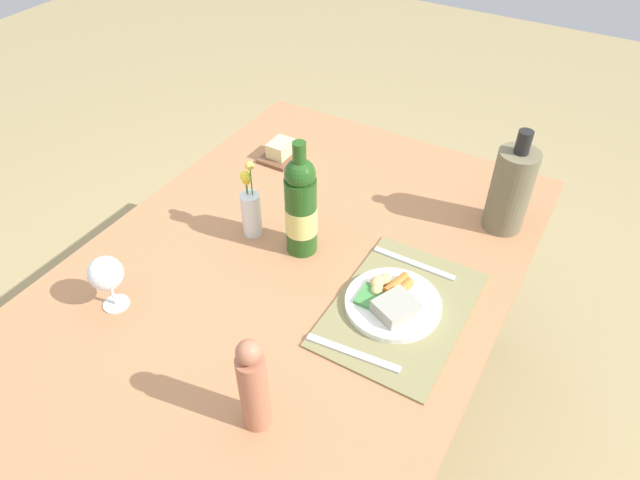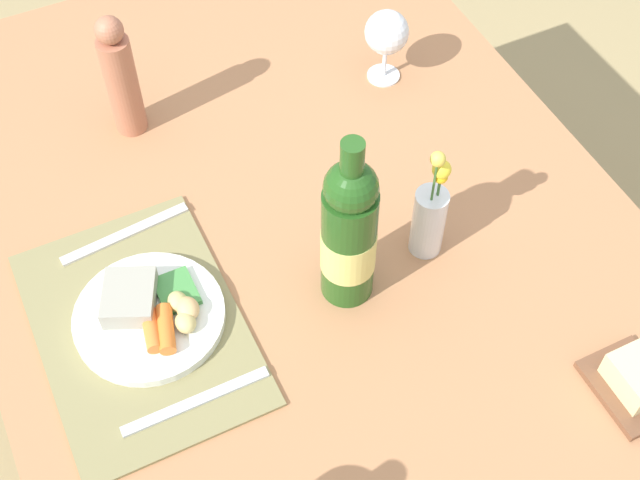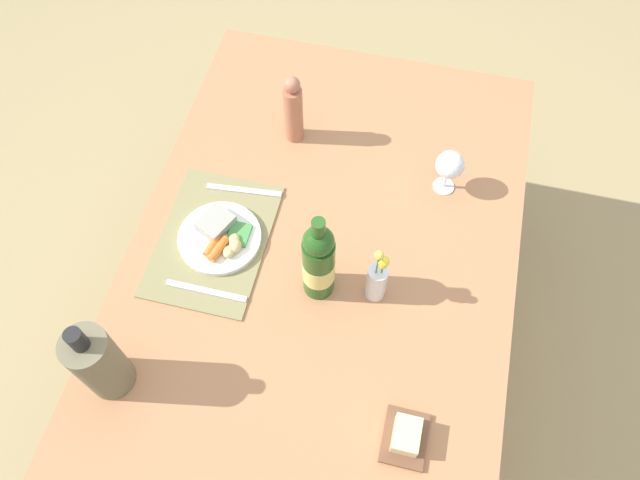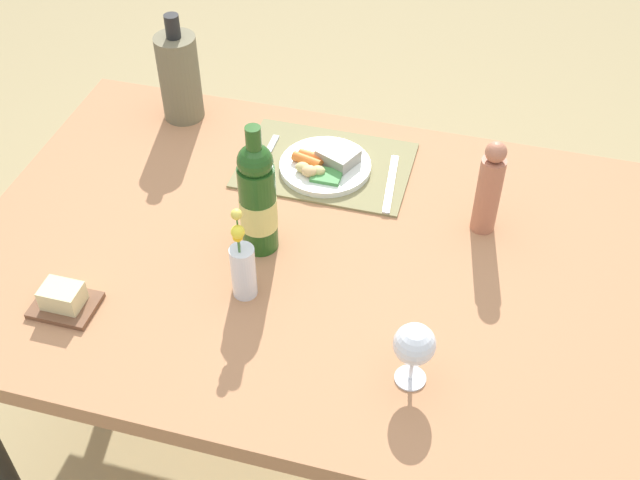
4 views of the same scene
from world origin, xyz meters
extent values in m
plane|color=tan|center=(0.00, 0.00, 0.00)|extent=(8.00, 8.00, 0.00)
cube|color=#AF764D|center=(0.00, 0.00, 0.68)|extent=(1.51, 1.03, 0.05)
cylinder|color=#28251E|center=(-0.67, -0.43, 0.33)|extent=(0.06, 0.06, 0.66)
cylinder|color=#28251E|center=(-0.67, 0.43, 0.33)|extent=(0.06, 0.06, 0.66)
cube|color=olive|center=(0.04, -0.30, 0.70)|extent=(0.42, 0.29, 0.01)
cylinder|color=white|center=(0.04, -0.28, 0.72)|extent=(0.22, 0.22, 0.02)
cube|color=#9D9B8B|center=(0.01, -0.29, 0.74)|extent=(0.11, 0.10, 0.03)
cylinder|color=orange|center=(0.07, -0.28, 0.73)|extent=(0.07, 0.03, 0.02)
cylinder|color=orange|center=(0.08, -0.26, 0.74)|extent=(0.08, 0.04, 0.02)
ellipsoid|color=#C6BF70|center=(0.04, -0.23, 0.74)|extent=(0.03, 0.03, 0.02)
ellipsoid|color=tan|center=(0.06, -0.22, 0.74)|extent=(0.04, 0.03, 0.03)
ellipsoid|color=tan|center=(0.08, -0.23, 0.74)|extent=(0.04, 0.03, 0.02)
cube|color=#438C42|center=(0.02, -0.23, 0.73)|extent=(0.07, 0.06, 0.01)
cube|color=silver|center=(-0.13, -0.26, 0.71)|extent=(0.04, 0.22, 0.00)
cube|color=silver|center=(0.19, -0.26, 0.71)|extent=(0.02, 0.22, 0.00)
cylinder|color=#224F19|center=(0.11, 0.01, 0.81)|extent=(0.08, 0.08, 0.22)
sphere|color=#224F19|center=(0.11, 0.01, 0.94)|extent=(0.08, 0.08, 0.08)
cylinder|color=#224F19|center=(0.11, 0.01, 0.98)|extent=(0.03, 0.03, 0.08)
cylinder|color=#E0D570|center=(0.11, 0.01, 0.80)|extent=(0.08, 0.08, 0.08)
cylinder|color=#B26B4D|center=(-0.36, -0.17, 0.80)|extent=(0.05, 0.05, 0.19)
sphere|color=#B26B4D|center=(-0.36, -0.17, 0.92)|extent=(0.05, 0.05, 0.05)
cylinder|color=white|center=(-0.28, 0.29, 0.70)|extent=(0.06, 0.06, 0.00)
cylinder|color=white|center=(-0.28, 0.29, 0.74)|extent=(0.01, 0.01, 0.06)
sphere|color=white|center=(-0.28, 0.29, 0.80)|extent=(0.08, 0.08, 0.08)
cube|color=brown|center=(0.43, 0.29, 0.71)|extent=(0.13, 0.10, 0.01)
cube|color=beige|center=(0.43, 0.29, 0.74)|extent=(0.08, 0.06, 0.05)
cylinder|color=silver|center=(0.09, 0.16, 0.76)|extent=(0.05, 0.05, 0.13)
cylinder|color=#3F7233|center=(0.09, 0.17, 0.79)|extent=(0.00, 0.00, 0.18)
sphere|color=yellow|center=(0.09, 0.17, 0.88)|extent=(0.03, 0.03, 0.03)
cylinder|color=#3F7233|center=(0.09, 0.17, 0.78)|extent=(0.00, 0.00, 0.17)
sphere|color=yellow|center=(0.09, 0.17, 0.87)|extent=(0.02, 0.02, 0.02)
cylinder|color=#3F7233|center=(0.10, 0.15, 0.81)|extent=(0.00, 0.00, 0.21)
sphere|color=#E9D04C|center=(0.10, 0.15, 0.92)|extent=(0.02, 0.02, 0.02)
cylinder|color=#6D6549|center=(0.46, -0.41, 0.82)|extent=(0.11, 0.11, 0.23)
cylinder|color=black|center=(0.46, -0.41, 0.96)|extent=(0.04, 0.04, 0.06)
camera|label=1|loc=(-0.81, -0.57, 1.69)|focal=31.65mm
camera|label=2|loc=(0.75, -0.34, 1.81)|focal=48.68mm
camera|label=3|loc=(0.77, 0.18, 2.15)|focal=34.51mm
camera|label=4|loc=(-0.36, 1.21, 1.94)|focal=44.83mm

